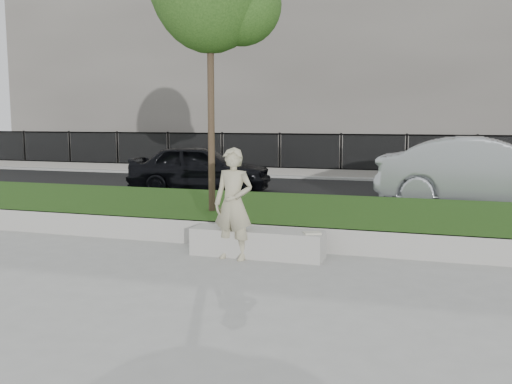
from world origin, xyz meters
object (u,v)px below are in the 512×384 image
(man, at_px, (233,204))
(car_dark, at_px, (200,168))
(stone_bench, at_px, (257,243))
(car_silver, at_px, (488,173))
(book, at_px, (312,233))

(man, relative_size, car_dark, 0.42)
(stone_bench, xyz_separation_m, car_silver, (3.72, 6.00, 0.65))
(car_silver, bearing_deg, man, 149.65)
(stone_bench, bearing_deg, book, -5.17)
(book, xyz_separation_m, car_dark, (-4.66, 6.71, 0.28))
(man, xyz_separation_m, car_dark, (-3.50, 6.89, -0.12))
(stone_bench, distance_m, book, 0.91)
(car_dark, bearing_deg, car_silver, -104.73)
(stone_bench, bearing_deg, car_dark, 119.75)
(car_dark, bearing_deg, stone_bench, -160.17)
(stone_bench, height_order, book, book)
(stone_bench, height_order, car_dark, car_dark)
(man, xyz_separation_m, book, (1.17, 0.19, -0.41))
(stone_bench, xyz_separation_m, man, (-0.29, -0.27, 0.63))
(man, height_order, car_dark, man)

